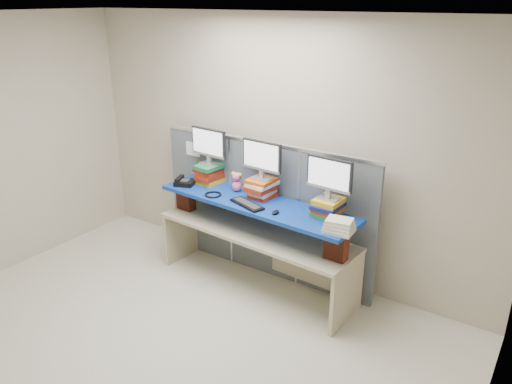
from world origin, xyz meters
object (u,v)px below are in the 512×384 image
Objects in this scene: desk at (256,241)px; monitor_right at (329,176)px; monitor_center at (262,158)px; blue_board at (256,203)px; keyboard at (247,204)px; desk_phone at (184,182)px; monitor_left at (209,144)px.

desk is 4.85× the size of monitor_right.
monitor_center is at bearing 180.00° from monitor_right.
blue_board is at bearing -171.12° from monitor_right.
desk_phone is at bearing -167.49° from keyboard.
monitor_left reaches higher than desk.
desk_phone is at bearing -166.08° from monitor_center.
desk is at bearing -171.12° from monitor_right.
desk is at bearing -18.40° from desk_phone.
blue_board reaches higher than desk.
keyboard is (0.71, -0.31, -0.43)m from monitor_left.
blue_board is 0.88m from monitor_left.
monitor_center is 0.49m from keyboard.
keyboard is 0.91m from desk_phone.
keyboard is (-0.78, -0.20, -0.39)m from monitor_right.
monitor_right is (0.76, 0.06, 0.85)m from desk.
monitor_center is 1.01m from desk_phone.
desk is 4.85× the size of monitor_center.
monitor_left is 0.50m from desk_phone.
blue_board is 4.74× the size of monitor_right.
blue_board is 4.74× the size of monitor_center.
monitor_right is at bearing -17.34° from desk_phone.
desk is 4.85× the size of monitor_left.
blue_board is 5.14× the size of keyboard.
monitor_right is (0.77, -0.06, -0.03)m from monitor_center.
keyboard reaches higher than desk.
monitor_right reaches higher than desk.
desk_phone is (-0.91, 0.10, 0.02)m from keyboard.
keyboard is (-0.01, -0.26, -0.42)m from monitor_center.
desk is at bearing -82.02° from monitor_center.
blue_board is at bearing -18.40° from desk_phone.
desk is 1.15m from monitor_right.
monitor_center is (-0.01, 0.12, 0.88)m from desk.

